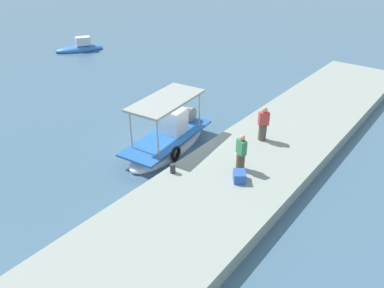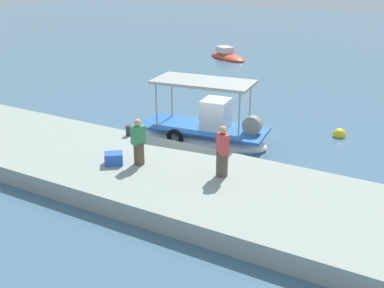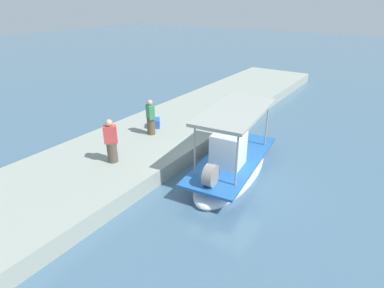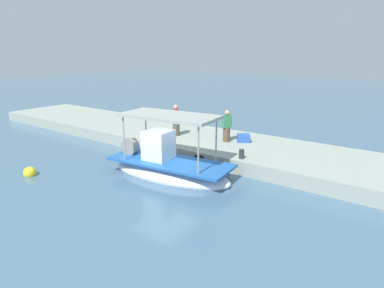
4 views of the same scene
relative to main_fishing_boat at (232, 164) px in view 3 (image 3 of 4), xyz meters
name	(u,v)px [view 3 (image 3 of 4)]	position (x,y,z in m)	size (l,w,h in m)	color
ground_plane	(229,177)	(0.24, 0.03, -0.48)	(120.00, 120.00, 0.00)	#466780
dock_quay	(144,144)	(0.24, -4.48, -0.16)	(36.00, 5.17, 0.65)	#979F93
main_fishing_boat	(232,164)	(0.00, 0.00, 0.00)	(5.94, 2.71, 3.11)	white
fisherman_near_bollard	(151,119)	(-0.30, -4.45, 0.93)	(0.50, 0.54, 1.69)	brown
fisherman_by_crate	(111,143)	(2.69, -3.88, 0.97)	(0.56, 0.56, 1.78)	#51493D
mooring_bollard	(212,126)	(-2.35, -2.31, 0.38)	(0.24, 0.24, 0.42)	#2D2D33
cargo_crate	(155,123)	(-1.08, -4.90, 0.38)	(0.63, 0.50, 0.42)	blue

